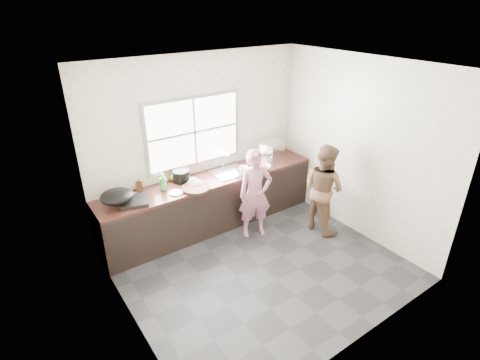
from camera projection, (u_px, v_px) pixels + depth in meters
floor at (261, 266)px, 5.23m from camera, size 3.60×3.20×0.01m
ceiling at (267, 66)px, 4.05m from camera, size 3.60×3.20×0.01m
wall_back at (200, 142)px, 5.83m from camera, size 3.60×0.01×2.70m
wall_left at (120, 224)px, 3.71m from camera, size 0.01×3.20×2.70m
wall_right at (359, 149)px, 5.57m from camera, size 0.01×3.20×2.70m
wall_front at (371, 241)px, 3.46m from camera, size 3.60×0.01×2.70m
cabinet at (212, 203)px, 6.00m from camera, size 3.60×0.62×0.82m
countertop at (211, 179)px, 5.82m from camera, size 3.60×0.64×0.04m
sink at (230, 172)px, 5.99m from camera, size 0.55×0.45×0.02m
faucet at (223, 160)px, 6.07m from camera, size 0.02×0.02×0.30m
window_frame at (194, 132)px, 5.68m from camera, size 1.60×0.05×1.10m
window_glazing at (195, 132)px, 5.66m from camera, size 1.50×0.01×1.00m
woman at (255, 197)px, 5.68m from camera, size 0.56×0.46×1.32m
person_side at (323, 188)px, 5.80m from camera, size 0.57×0.72×1.43m
cutting_board at (196, 188)px, 5.45m from camera, size 0.46×0.46×0.04m
cleaver at (190, 179)px, 5.68m from camera, size 0.19×0.11×0.01m
bowl_mince at (195, 184)px, 5.56m from camera, size 0.22×0.22×0.05m
bowl_crabs at (264, 168)px, 6.09m from camera, size 0.22×0.22×0.06m
bowl_held at (243, 167)px, 6.10m from camera, size 0.19×0.19×0.06m
black_pot at (181, 176)px, 5.65m from camera, size 0.29×0.29×0.18m
plate_food at (176, 193)px, 5.34m from camera, size 0.23×0.23×0.02m
bottle_green at (163, 182)px, 5.39m from camera, size 0.11×0.11×0.26m
bottle_brown_tall at (139, 185)px, 5.39m from camera, size 0.10×0.10×0.17m
bottle_brown_short at (173, 177)px, 5.67m from camera, size 0.14×0.14×0.15m
glass_jar at (164, 183)px, 5.54m from camera, size 0.08×0.08×0.10m
burner at (135, 201)px, 5.08m from camera, size 0.46×0.46×0.05m
wok at (117, 196)px, 4.96m from camera, size 0.46×0.46×0.17m
dish_rack at (271, 151)px, 6.41m from camera, size 0.51×0.43×0.32m
pot_lid_left at (138, 196)px, 5.26m from camera, size 0.30×0.30×0.01m
pot_lid_right at (132, 199)px, 5.18m from camera, size 0.27×0.27×0.01m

